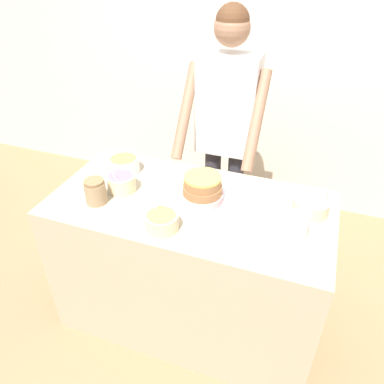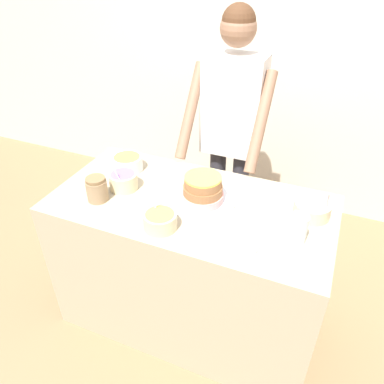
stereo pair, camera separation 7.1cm
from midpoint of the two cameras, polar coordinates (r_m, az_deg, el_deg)
name	(u,v)px [view 1 (the left image)]	position (r m, az deg, el deg)	size (l,w,h in m)	color
ground_plane	(168,362)	(2.36, -4.55, -24.48)	(14.00, 14.00, 0.00)	#93704C
wall_back	(259,50)	(3.13, 9.48, 20.50)	(10.00, 0.05, 2.60)	beige
counter	(191,264)	(2.23, -1.14, -10.87)	(1.46, 0.74, 0.88)	tan
person_baker	(227,118)	(2.45, 4.47, 11.14)	(0.51, 0.47, 1.73)	#2D2D38
cake	(202,191)	(1.90, 0.51, 0.12)	(0.34, 0.34, 0.16)	silver
frosting_bowl_olive	(124,164)	(2.22, -11.23, 4.18)	(0.18, 0.18, 0.09)	white
frosting_bowl_pink	(311,206)	(1.93, 16.69, -2.00)	(0.18, 0.18, 0.17)	beige
frosting_bowl_purple	(121,182)	(2.05, -11.68, 1.48)	(0.15, 0.15, 0.17)	beige
frosting_bowl_yellow	(162,221)	(1.75, -5.81, -4.43)	(0.16, 0.16, 0.18)	beige
drinking_glass	(299,225)	(1.74, 14.88, -4.97)	(0.08, 0.08, 0.14)	silver
ceramic_plate	(238,240)	(1.71, 5.88, -7.29)	(0.22, 0.22, 0.01)	silver
stoneware_jar	(95,192)	(1.98, -15.51, 0.06)	(0.11, 0.11, 0.13)	#9E7F5B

